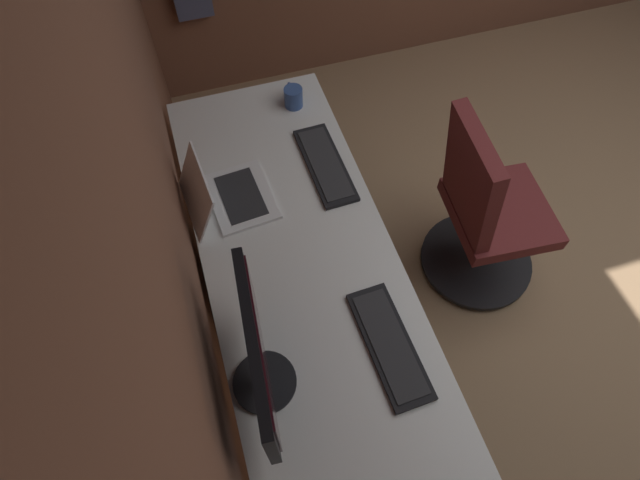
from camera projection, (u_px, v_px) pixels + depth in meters
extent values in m
cube|color=brown|center=(149.00, 267.00, 1.18)|extent=(4.72, 0.10, 2.60)
cube|color=white|center=(307.00, 279.00, 1.82)|extent=(2.02, 0.68, 0.03)
cylinder|color=silver|center=(307.00, 142.00, 2.66)|extent=(0.05, 0.05, 0.70)
cylinder|color=silver|center=(199.00, 168.00, 2.57)|extent=(0.05, 0.05, 0.70)
cube|color=white|center=(290.00, 285.00, 2.22)|extent=(0.40, 0.50, 0.69)
cube|color=silver|center=(345.00, 269.00, 2.26)|extent=(0.37, 0.01, 0.61)
cylinder|color=black|center=(265.00, 382.00, 1.61)|extent=(0.20, 0.20, 0.01)
cylinder|color=black|center=(263.00, 376.00, 1.56)|extent=(0.04, 0.04, 0.10)
cube|color=black|center=(256.00, 355.00, 1.40)|extent=(0.52, 0.07, 0.28)
cube|color=#330F14|center=(262.00, 352.00, 1.40)|extent=(0.48, 0.05, 0.25)
cube|color=white|center=(241.00, 197.00, 1.99)|extent=(0.32, 0.25, 0.01)
cube|color=#262628|center=(241.00, 195.00, 1.98)|extent=(0.25, 0.17, 0.00)
cube|color=white|center=(195.00, 192.00, 1.86)|extent=(0.31, 0.12, 0.20)
cube|color=navy|center=(195.00, 192.00, 1.86)|extent=(0.28, 0.10, 0.17)
cube|color=black|center=(389.00, 345.00, 1.67)|extent=(0.42, 0.15, 0.02)
cube|color=#2D2D30|center=(390.00, 343.00, 1.66)|extent=(0.38, 0.12, 0.00)
cube|color=black|center=(325.00, 165.00, 2.07)|extent=(0.42, 0.15, 0.02)
cube|color=#2D2D30|center=(325.00, 163.00, 2.06)|extent=(0.38, 0.12, 0.00)
cylinder|color=#335193|center=(293.00, 97.00, 2.23)|extent=(0.08, 0.08, 0.09)
torus|color=#335193|center=(290.00, 89.00, 2.25)|extent=(0.06, 0.01, 0.06)
cube|color=maroon|center=(500.00, 213.00, 2.29)|extent=(0.47, 0.46, 0.07)
cube|color=maroon|center=(471.00, 180.00, 2.02)|extent=(0.41, 0.16, 0.50)
cylinder|color=black|center=(487.00, 239.00, 2.47)|extent=(0.05, 0.05, 0.37)
cylinder|color=black|center=(476.00, 260.00, 2.64)|extent=(0.56, 0.56, 0.03)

